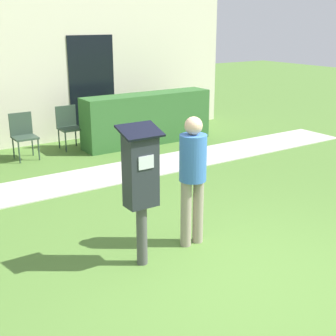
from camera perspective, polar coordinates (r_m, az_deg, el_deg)
ground_plane at (r=5.17m, az=9.06°, el=-13.12°), size 40.00×40.00×0.00m
sidewalk at (r=8.18m, az=-9.61°, el=-1.25°), size 12.00×1.10×0.02m
building_facade at (r=10.52m, az=-16.71°, el=11.32°), size 10.00×0.26×3.20m
parking_meter at (r=4.98m, az=-3.34°, el=-1.22°), size 0.44×0.31×1.59m
person_standing at (r=5.48m, az=3.03°, el=-0.42°), size 0.32×0.32×1.58m
outdoor_chair_middle at (r=9.56m, az=-17.25°, el=4.19°), size 0.44×0.44×0.90m
outdoor_chair_right at (r=10.11m, az=-12.07°, el=5.30°), size 0.44×0.44×0.90m
hedge_row at (r=10.32m, az=-2.51°, el=6.04°), size 2.96×0.60×1.10m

